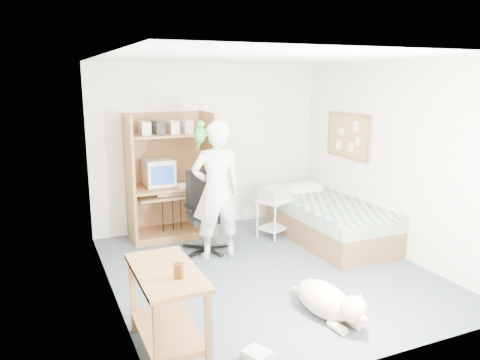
{
  "coord_description": "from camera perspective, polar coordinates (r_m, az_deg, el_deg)",
  "views": [
    {
      "loc": [
        -2.44,
        -4.72,
        2.29
      ],
      "look_at": [
        -0.17,
        0.44,
        1.05
      ],
      "focal_mm": 35.0,
      "sensor_mm": 36.0,
      "label": 1
    }
  ],
  "objects": [
    {
      "name": "floor",
      "position": [
        5.78,
        3.32,
        -10.94
      ],
      "size": [
        4.0,
        4.0,
        0.0
      ],
      "primitive_type": "plane",
      "color": "#424E59",
      "rests_on": "ground"
    },
    {
      "name": "wall_back",
      "position": [
        7.22,
        -3.8,
        4.1
      ],
      "size": [
        3.6,
        0.02,
        2.5
      ],
      "primitive_type": "cube",
      "color": "silver",
      "rests_on": "floor"
    },
    {
      "name": "wall_right",
      "position": [
        6.43,
        17.93,
        2.49
      ],
      "size": [
        0.02,
        4.0,
        2.5
      ],
      "primitive_type": "cube",
      "color": "silver",
      "rests_on": "floor"
    },
    {
      "name": "wall_left",
      "position": [
        4.87,
        -15.7,
        -0.38
      ],
      "size": [
        0.02,
        4.0,
        2.5
      ],
      "primitive_type": "cube",
      "color": "silver",
      "rests_on": "floor"
    },
    {
      "name": "ceiling",
      "position": [
        5.31,
        3.67,
        14.65
      ],
      "size": [
        3.6,
        4.0,
        0.02
      ],
      "primitive_type": "cube",
      "color": "white",
      "rests_on": "wall_back"
    },
    {
      "name": "computer_hutch",
      "position": [
        6.84,
        -8.51,
        -0.13
      ],
      "size": [
        1.2,
        0.63,
        1.8
      ],
      "color": "brown",
      "rests_on": "floor"
    },
    {
      "name": "bed",
      "position": [
        6.81,
        10.78,
        -4.91
      ],
      "size": [
        1.02,
        2.02,
        0.66
      ],
      "color": "brown",
      "rests_on": "floor"
    },
    {
      "name": "side_desk",
      "position": [
        4.05,
        -8.88,
        -14.1
      ],
      "size": [
        0.5,
        1.0,
        0.75
      ],
      "color": "brown",
      "rests_on": "floor"
    },
    {
      "name": "corkboard",
      "position": [
        7.07,
        13.03,
        5.26
      ],
      "size": [
        0.04,
        0.94,
        0.66
      ],
      "color": "olive",
      "rests_on": "wall_right"
    },
    {
      "name": "office_chair",
      "position": [
        6.33,
        -4.22,
        -5.18
      ],
      "size": [
        0.6,
        0.6,
        1.07
      ],
      "rotation": [
        0.0,
        0.0,
        -0.07
      ],
      "color": "black",
      "rests_on": "floor"
    },
    {
      "name": "person",
      "position": [
        5.93,
        -2.87,
        -1.29
      ],
      "size": [
        0.67,
        0.47,
        1.78
      ],
      "primitive_type": "imported",
      "rotation": [
        0.0,
        0.0,
        3.07
      ],
      "color": "silver",
      "rests_on": "floor"
    },
    {
      "name": "parrot",
      "position": [
        5.74,
        -4.88,
        5.7
      ],
      "size": [
        0.13,
        0.23,
        0.36
      ],
      "rotation": [
        0.0,
        0.0,
        -0.07
      ],
      "color": "#15921F",
      "rests_on": "person"
    },
    {
      "name": "dog",
      "position": [
        4.74,
        10.68,
        -14.28
      ],
      "size": [
        0.43,
        1.08,
        0.4
      ],
      "rotation": [
        0.0,
        0.0,
        0.12
      ],
      "color": "beige",
      "rests_on": "floor"
    },
    {
      "name": "printer_cart",
      "position": [
        6.84,
        4.29,
        -3.88
      ],
      "size": [
        0.59,
        0.54,
        0.57
      ],
      "rotation": [
        0.0,
        0.0,
        0.43
      ],
      "color": "silver",
      "rests_on": "floor"
    },
    {
      "name": "printer",
      "position": [
        6.76,
        4.33,
        -1.59
      ],
      "size": [
        0.51,
        0.46,
        0.18
      ],
      "primitive_type": "cube",
      "rotation": [
        0.0,
        0.0,
        0.43
      ],
      "color": "#AEAFAA",
      "rests_on": "printer_cart"
    },
    {
      "name": "crt_monitor",
      "position": [
        6.78,
        -9.88,
        0.92
      ],
      "size": [
        0.41,
        0.43,
        0.38
      ],
      "rotation": [
        0.0,
        0.0,
        0.01
      ],
      "color": "beige",
      "rests_on": "computer_hutch"
    },
    {
      "name": "keyboard",
      "position": [
        6.73,
        -8.22,
        -1.66
      ],
      "size": [
        0.46,
        0.2,
        0.03
      ],
      "primitive_type": "cube",
      "rotation": [
        0.0,
        0.0,
        -0.09
      ],
      "color": "beige",
      "rests_on": "computer_hutch"
    },
    {
      "name": "pencil_cup",
      "position": [
        6.86,
        -5.37,
        -0.01
      ],
      "size": [
        0.08,
        0.08,
        0.12
      ],
      "primitive_type": "cylinder",
      "color": "yellow",
      "rests_on": "computer_hutch"
    },
    {
      "name": "drink_glass",
      "position": [
        3.75,
        -7.5,
        -10.91
      ],
      "size": [
        0.08,
        0.08,
        0.12
      ],
      "primitive_type": "cylinder",
      "color": "#44220A",
      "rests_on": "side_desk"
    },
    {
      "name": "floor_box_b",
      "position": [
        4.13,
        2.12,
        -20.62
      ],
      "size": [
        0.25,
        0.27,
        0.08
      ],
      "primitive_type": "cube",
      "rotation": [
        0.0,
        0.0,
        0.4
      ],
      "color": "#BABAB5",
      "rests_on": "floor"
    }
  ]
}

